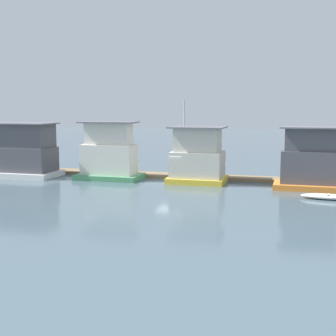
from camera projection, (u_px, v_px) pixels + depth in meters
ground_plane at (171, 182)px, 41.74m from camera, size 200.00×200.00×0.00m
dock_walkway at (179, 176)px, 44.54m from camera, size 59.60×2.05×0.30m
houseboat_white at (21, 151)px, 44.96m from camera, size 7.19×4.09×5.17m
houseboat_green at (109, 155)px, 43.28m from camera, size 5.99×3.46×5.32m
houseboat_yellow at (198, 157)px, 41.36m from camera, size 5.02×3.93×7.20m
houseboat_orange at (311, 162)px, 38.00m from camera, size 5.82×3.34×5.08m
dinghy_white at (328, 197)px, 33.96m from camera, size 3.96×1.30×0.41m
mooring_post_far_left at (124, 166)px, 44.59m from camera, size 0.23×0.23×2.19m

